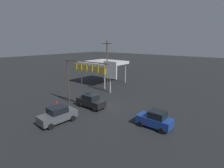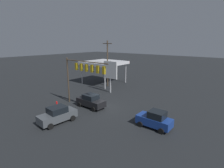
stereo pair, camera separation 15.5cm
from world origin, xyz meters
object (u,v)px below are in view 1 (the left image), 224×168
(utility_pole, at_px, (107,63))
(sedan_far, at_px, (91,101))
(traffic_signal_assembly, at_px, (84,70))
(hatchback_crossing, at_px, (155,119))
(sedan_waiting, at_px, (58,115))
(fire_hydrant, at_px, (57,104))
(price_sign, at_px, (110,71))

(utility_pole, relative_size, sedan_far, 2.14)
(traffic_signal_assembly, bearing_deg, utility_pole, -63.73)
(utility_pole, xyz_separation_m, sedan_far, (-6.31, 10.86, -4.05))
(hatchback_crossing, bearing_deg, sedan_waiting, 32.63)
(sedan_far, distance_m, fire_hydrant, 4.98)
(price_sign, xyz_separation_m, fire_hydrant, (1.21, 10.60, -3.63))
(sedan_waiting, bearing_deg, utility_pole, -154.30)
(price_sign, xyz_separation_m, hatchback_crossing, (-12.52, 7.24, -3.12))
(traffic_signal_assembly, xyz_separation_m, price_sign, (1.96, -8.01, -1.31))
(price_sign, height_order, sedan_waiting, price_sign)
(traffic_signal_assembly, xyz_separation_m, sedan_waiting, (-1.28, 5.33, -4.43))
(utility_pole, bearing_deg, price_sign, 137.37)
(price_sign, distance_m, sedan_waiting, 14.08)
(sedan_far, relative_size, fire_hydrant, 5.01)
(traffic_signal_assembly, relative_size, fire_hydrant, 9.38)
(traffic_signal_assembly, xyz_separation_m, sedan_far, (-0.69, -0.52, -4.43))
(price_sign, distance_m, sedan_far, 8.54)
(utility_pole, bearing_deg, sedan_far, 120.16)
(hatchback_crossing, bearing_deg, price_sign, -30.75)
(sedan_far, bearing_deg, price_sign, -70.82)
(traffic_signal_assembly, height_order, hatchback_crossing, traffic_signal_assembly)
(utility_pole, relative_size, sedan_waiting, 2.10)
(price_sign, relative_size, sedan_waiting, 1.29)
(fire_hydrant, bearing_deg, traffic_signal_assembly, -140.79)
(hatchback_crossing, relative_size, fire_hydrant, 4.34)
(utility_pole, xyz_separation_m, hatchback_crossing, (-16.18, 10.61, -4.06))
(utility_pole, relative_size, fire_hydrant, 10.73)
(sedan_far, xyz_separation_m, hatchback_crossing, (-9.87, -0.26, -0.00))
(traffic_signal_assembly, xyz_separation_m, utility_pole, (5.62, -11.39, -0.38))
(utility_pole, height_order, price_sign, utility_pole)
(sedan_far, bearing_deg, traffic_signal_assembly, 36.78)
(price_sign, relative_size, fire_hydrant, 6.58)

